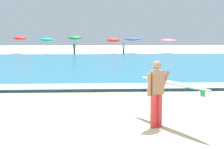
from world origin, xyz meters
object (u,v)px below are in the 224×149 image
beach_umbrella_2 (47,40)px  beach_umbrella_4 (113,40)px  beachgoer_near_row_left (124,48)px  beach_umbrella_3 (75,38)px  beach_umbrella_6 (168,41)px  surfer_with_board (164,87)px  beach_umbrella_5 (133,39)px  beachgoer_near_row_mid (74,48)px  beach_umbrella_1 (20,38)px

beach_umbrella_2 → beach_umbrella_4: size_ratio=1.01×
beachgoer_near_row_left → beach_umbrella_3: bearing=170.4°
beach_umbrella_3 → beach_umbrella_6: size_ratio=1.15×
surfer_with_board → beach_umbrella_5: 37.52m
beach_umbrella_3 → beach_umbrella_4: bearing=18.5°
beach_umbrella_3 → beach_umbrella_5: (7.77, 1.85, -0.21)m
beach_umbrella_5 → beachgoer_near_row_mid: beach_umbrella_5 is taller
beach_umbrella_6 → beachgoer_near_row_mid: size_ratio=1.36×
beach_umbrella_2 → beach_umbrella_1: bearing=155.3°
beach_umbrella_3 → beachgoer_near_row_mid: size_ratio=1.57×
surfer_with_board → beach_umbrella_6: (8.57, 37.49, 0.74)m
surfer_with_board → beach_umbrella_1: (-11.74, 38.15, 1.06)m
surfer_with_board → beach_umbrella_2: beach_umbrella_2 is taller
beach_umbrella_3 → beach_umbrella_4: beach_umbrella_3 is taller
beach_umbrella_6 → beach_umbrella_2: bearing=-176.1°
beach_umbrella_4 → beachgoer_near_row_left: (1.19, -2.75, -0.99)m
beach_umbrella_5 → beachgoer_near_row_left: beach_umbrella_5 is taller
surfer_with_board → beach_umbrella_4: 37.20m
beach_umbrella_6 → beachgoer_near_row_left: size_ratio=1.36×
surfer_with_board → beach_umbrella_6: bearing=77.1°
beachgoer_near_row_left → beach_umbrella_6: bearing=25.4°
beach_umbrella_4 → beach_umbrella_5: (2.71, 0.16, 0.10)m
beach_umbrella_5 → beach_umbrella_4: bearing=-176.6°
beach_umbrella_3 → beachgoer_near_row_left: 6.47m
surfer_with_board → beachgoer_near_row_left: size_ratio=1.76×
surfer_with_board → beachgoer_near_row_mid: surfer_with_board is taller
surfer_with_board → beachgoer_near_row_left: (2.10, 34.43, -0.19)m
beachgoer_near_row_left → beachgoer_near_row_mid: (-6.31, 0.20, 0.00)m
beach_umbrella_2 → beach_umbrella_3: 3.83m
beach_umbrella_6 → beachgoer_near_row_mid: 13.12m
beach_umbrella_6 → beach_umbrella_5: bearing=-178.2°
beach_umbrella_2 → beach_umbrella_4: beach_umbrella_2 is taller
beach_umbrella_2 → beach_umbrella_5: (11.49, 0.97, 0.09)m
beach_umbrella_4 → beach_umbrella_6: size_ratio=1.01×
beach_umbrella_2 → beach_umbrella_3: size_ratio=0.89×
beach_umbrella_1 → beach_umbrella_3: bearing=-19.3°
beach_umbrella_3 → surfer_with_board: bearing=-83.3°
beach_umbrella_3 → beach_umbrella_6: bearing=9.0°
beach_umbrella_5 → beach_umbrella_3: bearing=-166.6°
beach_umbrella_2 → beach_umbrella_6: (16.43, 1.13, -0.08)m
beachgoer_near_row_mid → beach_umbrella_3: bearing=86.1°
beach_umbrella_4 → beach_umbrella_6: 7.66m
beach_umbrella_4 → beachgoer_near_row_left: bearing=-66.6°
beach_umbrella_3 → beachgoer_near_row_left: bearing=-9.6°
beach_umbrella_2 → beach_umbrella_6: beach_umbrella_2 is taller
beach_umbrella_1 → beachgoer_near_row_left: (13.84, -3.72, -1.25)m
beach_umbrella_4 → beach_umbrella_6: (7.65, 0.31, -0.07)m
beach_umbrella_1 → beachgoer_near_row_mid: beach_umbrella_1 is taller
beach_umbrella_1 → beach_umbrella_6: (20.30, -0.66, -0.32)m
beach_umbrella_2 → beach_umbrella_6: 16.47m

